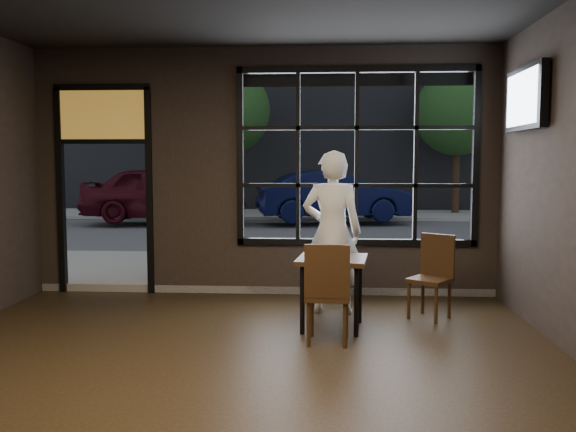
# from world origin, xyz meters

# --- Properties ---
(floor) EXTENTS (6.00, 7.00, 0.02)m
(floor) POSITION_xyz_m (0.00, 0.00, -0.01)
(floor) COLOR black
(floor) RESTS_ON ground
(window_frame) EXTENTS (3.06, 0.12, 2.28)m
(window_frame) POSITION_xyz_m (1.20, 3.50, 1.80)
(window_frame) COLOR black
(window_frame) RESTS_ON ground
(stained_transom) EXTENTS (1.20, 0.06, 0.70)m
(stained_transom) POSITION_xyz_m (-2.10, 3.50, 2.35)
(stained_transom) COLOR orange
(stained_transom) RESTS_ON ground
(street_asphalt) EXTENTS (60.00, 41.00, 0.04)m
(street_asphalt) POSITION_xyz_m (0.00, 24.00, -0.02)
(street_asphalt) COLOR #545456
(street_asphalt) RESTS_ON ground
(building_across) EXTENTS (28.00, 12.00, 15.00)m
(building_across) POSITION_xyz_m (0.00, 23.00, 7.50)
(building_across) COLOR #5B5956
(building_across) RESTS_ON ground
(cafe_table) EXTENTS (0.77, 0.77, 0.75)m
(cafe_table) POSITION_xyz_m (0.88, 1.90, 0.38)
(cafe_table) COLOR black
(cafe_table) RESTS_ON floor
(chair_near) EXTENTS (0.45, 0.45, 0.98)m
(chair_near) POSITION_xyz_m (0.83, 1.40, 0.49)
(chair_near) COLOR black
(chair_near) RESTS_ON floor
(chair_window) EXTENTS (0.56, 0.56, 0.93)m
(chair_window) POSITION_xyz_m (1.96, 2.36, 0.46)
(chair_window) COLOR black
(chair_window) RESTS_ON floor
(man) EXTENTS (0.71, 0.50, 1.86)m
(man) POSITION_xyz_m (0.88, 2.57, 0.93)
(man) COLOR silver
(man) RESTS_ON floor
(hotdog) EXTENTS (0.21, 0.14, 0.06)m
(hotdog) POSITION_xyz_m (0.93, 1.99, 0.78)
(hotdog) COLOR tan
(hotdog) RESTS_ON cafe_table
(cup) EXTENTS (0.13, 0.13, 0.10)m
(cup) POSITION_xyz_m (0.68, 1.76, 0.80)
(cup) COLOR silver
(cup) RESTS_ON cafe_table
(tv) EXTENTS (0.13, 1.15, 0.67)m
(tv) POSITION_xyz_m (2.93, 2.34, 2.41)
(tv) COLOR black
(tv) RESTS_ON wall_right
(navy_car) EXTENTS (4.43, 2.30, 1.39)m
(navy_car) POSITION_xyz_m (1.03, 12.51, 0.80)
(navy_car) COLOR black
(navy_car) RESTS_ON street_asphalt
(maroon_car) EXTENTS (4.58, 2.12, 1.52)m
(maroon_car) POSITION_xyz_m (-3.61, 12.15, 0.86)
(maroon_car) COLOR #3C0912
(maroon_car) RESTS_ON street_asphalt
(tree_left) EXTENTS (2.75, 2.75, 4.69)m
(tree_left) POSITION_xyz_m (-2.31, 14.79, 3.31)
(tree_left) COLOR #332114
(tree_left) RESTS_ON street_asphalt
(tree_right) EXTENTS (2.72, 2.72, 4.64)m
(tree_right) POSITION_xyz_m (4.99, 15.50, 3.27)
(tree_right) COLOR #332114
(tree_right) RESTS_ON street_asphalt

